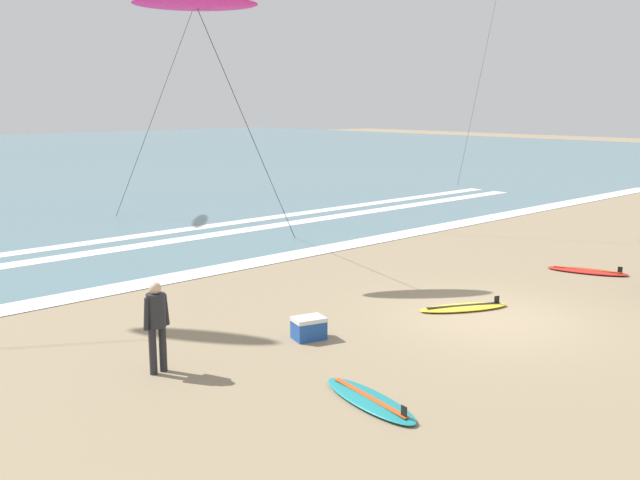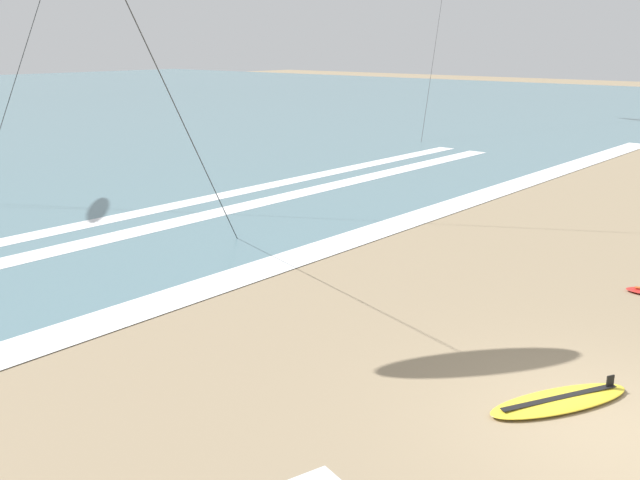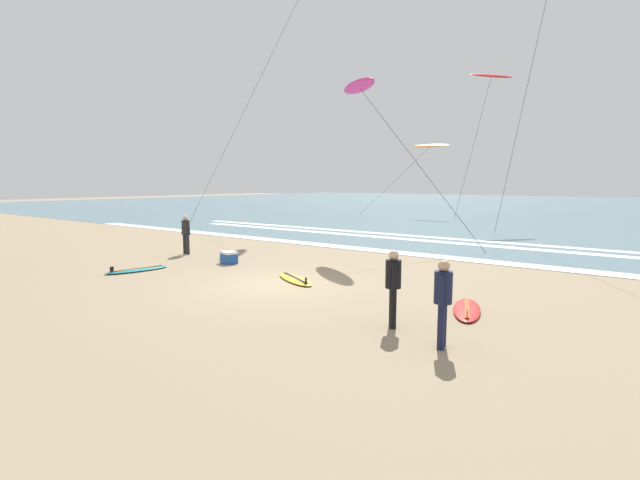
% 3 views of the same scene
% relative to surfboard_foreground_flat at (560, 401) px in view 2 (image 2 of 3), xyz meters
% --- Properties ---
extents(ground_plane, '(160.00, 160.00, 0.00)m').
position_rel_surfboard_foreground_flat_xyz_m(ground_plane, '(-0.17, -0.81, -0.05)').
color(ground_plane, '#937F60').
extents(wave_foam_shoreline, '(49.14, 0.98, 0.01)m').
position_rel_surfboard_foreground_flat_xyz_m(wave_foam_shoreline, '(1.22, 6.89, -0.03)').
color(wave_foam_shoreline, white).
rests_on(wave_foam_shoreline, ocean_surface).
extents(wave_foam_mid_break, '(36.17, 0.78, 0.01)m').
position_rel_surfboard_foreground_flat_xyz_m(wave_foam_mid_break, '(0.70, 11.34, -0.03)').
color(wave_foam_mid_break, white).
rests_on(wave_foam_mid_break, ocean_surface).
extents(wave_foam_outer_break, '(38.03, 0.71, 0.01)m').
position_rel_surfboard_foreground_flat_xyz_m(wave_foam_outer_break, '(-0.09, 12.91, -0.03)').
color(wave_foam_outer_break, white).
rests_on(wave_foam_outer_break, ocean_surface).
extents(surfboard_foreground_flat, '(2.14, 1.50, 0.25)m').
position_rel_surfboard_foreground_flat_xyz_m(surfboard_foreground_flat, '(0.00, 0.00, 0.00)').
color(surfboard_foreground_flat, yellow).
rests_on(surfboard_foreground_flat, ground).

